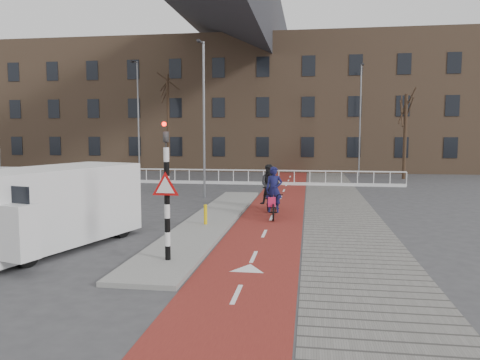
# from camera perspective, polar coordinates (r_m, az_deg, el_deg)

# --- Properties ---
(ground) EXTENTS (120.00, 120.00, 0.00)m
(ground) POSITION_cam_1_polar(r_m,az_deg,el_deg) (14.07, -3.97, -8.08)
(ground) COLOR #38383A
(ground) RESTS_ON ground
(bike_lane) EXTENTS (2.50, 60.00, 0.01)m
(bike_lane) POSITION_cam_1_polar(r_m,az_deg,el_deg) (23.63, 4.84, -2.47)
(bike_lane) COLOR maroon
(bike_lane) RESTS_ON ground
(sidewalk) EXTENTS (3.00, 60.00, 0.01)m
(sidewalk) POSITION_cam_1_polar(r_m,az_deg,el_deg) (23.62, 11.64, -2.57)
(sidewalk) COLOR slate
(sidewalk) RESTS_ON ground
(curb_island) EXTENTS (1.80, 16.00, 0.12)m
(curb_island) POSITION_cam_1_polar(r_m,az_deg,el_deg) (18.03, -3.41, -4.83)
(curb_island) COLOR gray
(curb_island) RESTS_ON ground
(traffic_signal) EXTENTS (0.80, 0.80, 3.68)m
(traffic_signal) POSITION_cam_1_polar(r_m,az_deg,el_deg) (11.95, -8.94, -0.90)
(traffic_signal) COLOR black
(traffic_signal) RESTS_ON curb_island
(bollard) EXTENTS (0.12, 0.12, 0.71)m
(bollard) POSITION_cam_1_polar(r_m,az_deg,el_deg) (16.74, -4.23, -4.21)
(bollard) COLOR yellow
(bollard) RESTS_ON curb_island
(cyclist_near) EXTENTS (0.82, 2.02, 2.04)m
(cyclist_near) POSITION_cam_1_polar(r_m,az_deg,el_deg) (18.49, 4.15, -2.57)
(cyclist_near) COLOR black
(cyclist_near) RESTS_ON bike_lane
(cyclist_far) EXTENTS (0.87, 1.88, 2.00)m
(cyclist_far) POSITION_cam_1_polar(r_m,az_deg,el_deg) (20.36, 3.65, -1.40)
(cyclist_far) COLOR black
(cyclist_far) RESTS_ON bike_lane
(van) EXTENTS (3.61, 5.88, 2.36)m
(van) POSITION_cam_1_polar(r_m,az_deg,el_deg) (14.78, -21.79, -2.91)
(van) COLOR silver
(van) RESTS_ON ground
(railing) EXTENTS (28.00, 0.10, 0.99)m
(railing) POSITION_cam_1_polar(r_m,az_deg,el_deg) (31.52, -6.20, 0.12)
(railing) COLOR silver
(railing) RESTS_ON ground
(townhouse_row) EXTENTS (46.00, 10.00, 15.90)m
(townhouse_row) POSITION_cam_1_polar(r_m,az_deg,el_deg) (45.95, 1.00, 11.26)
(townhouse_row) COLOR #7F6047
(townhouse_row) RESTS_ON ground
(tree_mid) EXTENTS (0.23, 0.23, 8.27)m
(tree_mid) POSITION_cam_1_polar(r_m,az_deg,el_deg) (40.22, -8.74, 6.74)
(tree_mid) COLOR black
(tree_mid) RESTS_ON ground
(tree_right) EXTENTS (0.25, 0.25, 6.21)m
(tree_right) POSITION_cam_1_polar(r_m,az_deg,el_deg) (36.48, 19.47, 4.98)
(tree_right) COLOR black
(tree_right) RESTS_ON ground
(streetlight_near) EXTENTS (0.12, 0.12, 8.00)m
(streetlight_near) POSITION_cam_1_polar(r_m,az_deg,el_deg) (24.45, -4.41, 7.21)
(streetlight_near) COLOR slate
(streetlight_near) RESTS_ON ground
(streetlight_left) EXTENTS (0.12, 0.12, 8.60)m
(streetlight_left) POSITION_cam_1_polar(r_m,az_deg,el_deg) (35.76, -12.28, 7.09)
(streetlight_left) COLOR slate
(streetlight_left) RESTS_ON ground
(streetlight_right) EXTENTS (0.12, 0.12, 8.73)m
(streetlight_right) POSITION_cam_1_polar(r_m,az_deg,el_deg) (38.35, 14.42, 7.03)
(streetlight_right) COLOR slate
(streetlight_right) RESTS_ON ground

